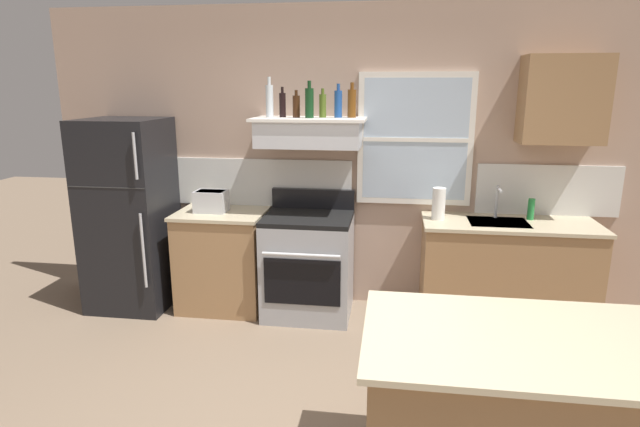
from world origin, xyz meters
name	(u,v)px	position (x,y,z in m)	size (l,w,h in m)	color
back_wall	(345,160)	(0.03, 2.23, 1.35)	(5.40, 0.11, 2.70)	tan
refrigerator	(129,215)	(-1.90, 1.84, 0.86)	(0.70, 0.72, 1.73)	black
counter_left_of_stove	(223,259)	(-1.05, 1.90, 0.46)	(0.79, 0.63, 0.91)	#9E754C
toaster	(211,201)	(-1.13, 1.88, 1.01)	(0.30, 0.20, 0.19)	silver
stove_range	(308,264)	(-0.25, 1.86, 0.46)	(0.76, 0.69, 1.09)	#9EA0A5
range_hood_shelf	(309,132)	(-0.25, 1.96, 1.62)	(0.96, 0.52, 0.24)	silver
bottle_clear_tall	(270,100)	(-0.59, 1.95, 1.89)	(0.06, 0.06, 0.34)	silver
bottle_balsamic_dark	(283,105)	(-0.49, 1.98, 1.85)	(0.06, 0.06, 0.25)	black
bottle_brown_stout	(296,106)	(-0.36, 1.96, 1.84)	(0.06, 0.06, 0.23)	#381E0F
bottle_dark_green_wine	(309,102)	(-0.24, 1.91, 1.87)	(0.07, 0.07, 0.30)	#143819
bottle_olive_oil_square	(323,105)	(-0.14, 1.99, 1.85)	(0.06, 0.06, 0.24)	#4C601E
bottle_blue_liqueur	(338,103)	(-0.01, 2.00, 1.86)	(0.07, 0.07, 0.28)	#1E478C
bottle_amber_wine	(352,103)	(0.10, 2.02, 1.87)	(0.07, 0.07, 0.29)	brown
counter_right_with_sink	(506,273)	(1.45, 1.90, 0.46)	(1.43, 0.63, 0.91)	#9E754C
sink_faucet	(497,198)	(1.35, 2.00, 1.08)	(0.03, 0.17, 0.28)	silver
paper_towel_roll	(439,204)	(0.86, 1.90, 1.04)	(0.11, 0.11, 0.27)	white
dish_soap_bottle	(531,209)	(1.63, 2.00, 1.00)	(0.06, 0.06, 0.18)	#268C3F
kitchen_island	(510,424)	(1.06, -0.20, 0.46)	(1.40, 0.90, 0.91)	#9E754C
upper_cabinet_right	(563,100)	(1.80, 2.04, 1.90)	(0.64, 0.32, 0.70)	#9E754C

